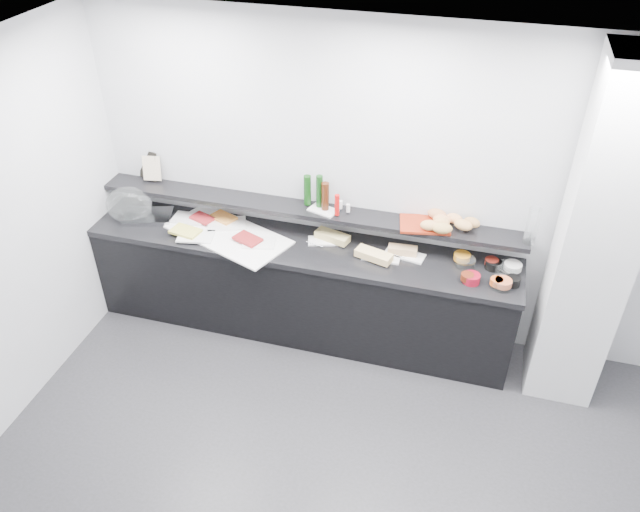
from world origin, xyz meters
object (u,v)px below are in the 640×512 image
(framed_print, at_px, (148,165))
(bread_tray, at_px, (425,224))
(carafe, at_px, (532,226))
(sandwich_plate_mid, at_px, (381,257))
(condiment_tray, at_px, (323,210))
(cloche_base, at_px, (148,216))

(framed_print, xyz_separation_m, bread_tray, (2.46, -0.11, -0.12))
(bread_tray, relative_size, carafe, 1.29)
(sandwich_plate_mid, xyz_separation_m, bread_tray, (0.30, 0.18, 0.25))
(framed_print, xyz_separation_m, condiment_tray, (1.63, -0.12, -0.12))
(framed_print, xyz_separation_m, carafe, (3.25, -0.14, 0.02))
(bread_tray, bearing_deg, framed_print, 166.83)
(cloche_base, bearing_deg, condiment_tray, -12.44)
(cloche_base, height_order, framed_print, framed_print)
(cloche_base, distance_m, carafe, 3.20)
(sandwich_plate_mid, bearing_deg, framed_print, 169.73)
(framed_print, relative_size, condiment_tray, 1.12)
(condiment_tray, bearing_deg, sandwich_plate_mid, -0.98)
(sandwich_plate_mid, height_order, framed_print, framed_print)
(cloche_base, height_order, carafe, carafe)
(sandwich_plate_mid, xyz_separation_m, carafe, (1.09, 0.15, 0.39))
(framed_print, bearing_deg, sandwich_plate_mid, 13.25)
(cloche_base, relative_size, sandwich_plate_mid, 1.37)
(framed_print, relative_size, bread_tray, 0.67)
(cloche_base, xyz_separation_m, bread_tray, (2.38, 0.15, 0.24))
(condiment_tray, bearing_deg, cloche_base, -157.11)
(sandwich_plate_mid, distance_m, bread_tray, 0.43)
(sandwich_plate_mid, bearing_deg, carafe, 5.62)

